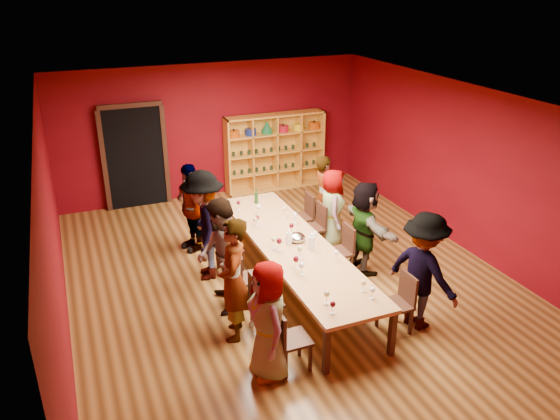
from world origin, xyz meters
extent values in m
cube|color=brown|center=(0.00, 0.00, -0.01)|extent=(7.10, 9.10, 0.02)
cube|color=#5A040D|center=(0.00, 4.51, 1.50)|extent=(7.10, 0.02, 3.00)
cube|color=#5A040D|center=(0.00, -4.51, 1.50)|extent=(7.10, 0.02, 3.00)
cube|color=#5A040D|center=(-3.51, 0.00, 1.50)|extent=(0.02, 9.10, 3.00)
cube|color=#5A040D|center=(3.51, 0.00, 1.50)|extent=(0.02, 9.10, 3.00)
cube|color=silver|center=(0.00, 0.00, 3.01)|extent=(7.10, 9.10, 0.02)
cube|color=#AD7A48|center=(0.00, 0.00, 0.72)|extent=(1.10, 4.50, 0.06)
cube|color=black|center=(-0.49, -2.17, 0.34)|extent=(0.08, 0.08, 0.69)
cube|color=black|center=(-0.49, 2.17, 0.34)|extent=(0.08, 0.08, 0.69)
cube|color=black|center=(0.49, -2.17, 0.34)|extent=(0.08, 0.08, 0.69)
cube|color=black|center=(0.49, 2.17, 0.34)|extent=(0.08, 0.08, 0.69)
cube|color=black|center=(-1.80, 4.44, 1.10)|extent=(1.20, 0.14, 2.20)
cube|color=black|center=(-1.80, 4.37, 2.25)|extent=(1.32, 0.06, 0.10)
cube|color=black|center=(-2.45, 4.37, 1.10)|extent=(0.10, 0.06, 2.20)
cube|color=black|center=(-1.15, 4.37, 1.10)|extent=(0.10, 0.06, 2.20)
cube|color=gold|center=(0.22, 4.28, 0.90)|extent=(0.04, 0.40, 1.80)
cube|color=gold|center=(2.58, 4.28, 0.90)|extent=(0.04, 0.40, 1.80)
cube|color=gold|center=(1.40, 4.28, 1.78)|extent=(2.40, 0.40, 0.04)
cube|color=gold|center=(1.40, 4.28, 0.02)|extent=(2.40, 0.40, 0.04)
cube|color=gold|center=(1.40, 4.47, 0.90)|extent=(2.40, 0.02, 1.80)
cube|color=gold|center=(1.40, 4.28, 0.45)|extent=(2.36, 0.38, 0.03)
cube|color=gold|center=(1.40, 4.28, 0.90)|extent=(2.36, 0.38, 0.03)
cube|color=gold|center=(1.40, 4.28, 1.35)|extent=(2.36, 0.38, 0.03)
cube|color=gold|center=(0.80, 4.28, 0.90)|extent=(0.03, 0.38, 1.76)
cube|color=gold|center=(1.40, 4.28, 0.90)|extent=(0.03, 0.38, 1.76)
cube|color=gold|center=(2.00, 4.28, 0.90)|extent=(0.03, 0.38, 1.76)
cylinder|color=#C9510B|center=(0.40, 4.28, 1.44)|extent=(0.26, 0.26, 0.15)
sphere|color=black|center=(0.40, 4.28, 1.53)|extent=(0.05, 0.05, 0.05)
cylinder|color=navy|center=(0.80, 4.28, 1.44)|extent=(0.26, 0.26, 0.15)
sphere|color=black|center=(0.80, 4.28, 1.53)|extent=(0.05, 0.05, 0.05)
cylinder|color=#1C7041|center=(1.20, 4.28, 1.41)|extent=(0.26, 0.26, 0.08)
cone|color=#1C7041|center=(1.20, 4.28, 1.56)|extent=(0.24, 0.24, 0.22)
cylinder|color=#B0142C|center=(1.60, 4.28, 1.44)|extent=(0.26, 0.26, 0.15)
sphere|color=black|center=(1.60, 4.28, 1.53)|extent=(0.05, 0.05, 0.05)
cylinder|color=yellow|center=(2.00, 4.28, 1.44)|extent=(0.26, 0.26, 0.15)
sphere|color=black|center=(2.00, 4.28, 1.53)|extent=(0.05, 0.05, 0.05)
cylinder|color=#C9510B|center=(2.40, 4.28, 1.44)|extent=(0.26, 0.26, 0.15)
sphere|color=black|center=(2.40, 4.28, 1.53)|extent=(0.05, 0.05, 0.05)
cylinder|color=black|center=(0.38, 4.28, 0.52)|extent=(0.07, 0.07, 0.10)
cylinder|color=black|center=(0.56, 4.28, 0.52)|extent=(0.07, 0.07, 0.10)
cylinder|color=black|center=(0.75, 4.28, 0.52)|extent=(0.07, 0.07, 0.10)
cylinder|color=black|center=(0.93, 4.28, 0.52)|extent=(0.07, 0.07, 0.10)
cylinder|color=black|center=(1.12, 4.28, 0.52)|extent=(0.07, 0.07, 0.10)
cylinder|color=black|center=(1.30, 4.28, 0.52)|extent=(0.07, 0.07, 0.10)
cylinder|color=black|center=(1.49, 4.28, 0.52)|extent=(0.07, 0.07, 0.10)
cylinder|color=black|center=(1.67, 4.28, 0.52)|extent=(0.07, 0.07, 0.10)
cylinder|color=black|center=(1.86, 4.28, 0.52)|extent=(0.07, 0.07, 0.10)
cylinder|color=black|center=(2.04, 4.28, 0.52)|extent=(0.07, 0.07, 0.10)
cylinder|color=black|center=(2.23, 4.28, 0.52)|extent=(0.07, 0.07, 0.10)
cylinder|color=black|center=(2.42, 4.28, 0.52)|extent=(0.07, 0.07, 0.10)
cylinder|color=black|center=(0.38, 4.28, 0.97)|extent=(0.07, 0.07, 0.10)
cylinder|color=black|center=(0.56, 4.28, 0.97)|extent=(0.07, 0.07, 0.10)
cylinder|color=black|center=(0.75, 4.28, 0.97)|extent=(0.07, 0.07, 0.10)
cylinder|color=black|center=(0.93, 4.28, 0.97)|extent=(0.07, 0.07, 0.10)
cylinder|color=black|center=(1.12, 4.28, 0.97)|extent=(0.07, 0.07, 0.10)
cylinder|color=black|center=(1.30, 4.28, 0.97)|extent=(0.07, 0.07, 0.10)
cylinder|color=black|center=(1.49, 4.28, 0.97)|extent=(0.07, 0.07, 0.10)
cylinder|color=black|center=(1.67, 4.28, 0.97)|extent=(0.07, 0.07, 0.10)
cylinder|color=black|center=(1.86, 4.28, 0.97)|extent=(0.07, 0.07, 0.10)
cylinder|color=black|center=(2.04, 4.28, 0.97)|extent=(0.07, 0.07, 0.10)
cylinder|color=black|center=(2.23, 4.28, 0.97)|extent=(0.07, 0.07, 0.10)
cylinder|color=black|center=(2.42, 4.28, 0.97)|extent=(0.07, 0.07, 0.10)
cube|color=black|center=(-0.83, -1.89, 0.43)|extent=(0.42, 0.42, 0.04)
cube|color=black|center=(-1.02, -1.89, 0.67)|extent=(0.04, 0.40, 0.44)
cube|color=black|center=(-1.00, -2.06, 0.21)|extent=(0.04, 0.04, 0.41)
cube|color=black|center=(-0.66, -2.06, 0.21)|extent=(0.04, 0.04, 0.41)
cube|color=black|center=(-1.00, -1.72, 0.21)|extent=(0.04, 0.04, 0.41)
cube|color=black|center=(-0.66, -1.72, 0.21)|extent=(0.04, 0.04, 0.41)
imported|color=#141E38|center=(-1.17, -1.89, 0.80)|extent=(0.45, 0.79, 1.61)
cube|color=black|center=(-0.83, -0.94, 0.43)|extent=(0.42, 0.42, 0.04)
cube|color=black|center=(-1.02, -0.94, 0.67)|extent=(0.04, 0.40, 0.44)
cube|color=black|center=(-1.00, -1.11, 0.21)|extent=(0.04, 0.04, 0.41)
cube|color=black|center=(-0.66, -1.11, 0.21)|extent=(0.04, 0.04, 0.41)
cube|color=black|center=(-1.00, -0.77, 0.21)|extent=(0.04, 0.04, 0.41)
cube|color=black|center=(-0.66, -0.77, 0.21)|extent=(0.04, 0.04, 0.41)
imported|color=#535358|center=(-1.31, -0.94, 0.90)|extent=(0.67, 0.78, 1.80)
cube|color=black|center=(-0.83, -0.22, 0.43)|extent=(0.42, 0.42, 0.04)
cube|color=black|center=(-1.02, -0.22, 0.67)|extent=(0.04, 0.40, 0.44)
cube|color=black|center=(-1.00, -0.39, 0.21)|extent=(0.04, 0.04, 0.41)
cube|color=black|center=(-0.66, -0.39, 0.21)|extent=(0.04, 0.04, 0.41)
cube|color=black|center=(-1.00, -0.05, 0.21)|extent=(0.04, 0.04, 0.41)
cube|color=black|center=(-0.66, -0.05, 0.21)|extent=(0.04, 0.04, 0.41)
imported|color=silver|center=(-1.27, -0.22, 0.90)|extent=(0.62, 0.94, 1.79)
cube|color=black|center=(-0.83, 0.83, 0.43)|extent=(0.42, 0.42, 0.04)
cube|color=black|center=(-1.02, 0.83, 0.67)|extent=(0.04, 0.40, 0.44)
cube|color=black|center=(-1.00, 0.66, 0.21)|extent=(0.04, 0.04, 0.41)
cube|color=black|center=(-0.66, 0.66, 0.21)|extent=(0.04, 0.04, 0.41)
cube|color=black|center=(-1.00, 1.00, 0.21)|extent=(0.04, 0.04, 0.41)
cube|color=black|center=(-0.66, 1.00, 0.21)|extent=(0.04, 0.04, 0.41)
imported|color=#141837|center=(-1.25, 0.83, 0.94)|extent=(0.74, 1.29, 1.88)
cube|color=black|center=(-0.83, 1.93, 0.43)|extent=(0.42, 0.42, 0.04)
cube|color=black|center=(-1.02, 1.93, 0.67)|extent=(0.04, 0.40, 0.44)
cube|color=black|center=(-1.00, 1.76, 0.21)|extent=(0.04, 0.04, 0.41)
cube|color=black|center=(-0.66, 1.76, 0.21)|extent=(0.04, 0.04, 0.41)
cube|color=black|center=(-1.00, 2.10, 0.21)|extent=(0.04, 0.04, 0.41)
cube|color=black|center=(-0.66, 2.10, 0.21)|extent=(0.04, 0.04, 0.41)
imported|color=tan|center=(-1.20, 1.93, 0.83)|extent=(0.67, 1.06, 1.67)
cube|color=black|center=(0.83, -1.71, 0.43)|extent=(0.42, 0.42, 0.04)
cube|color=black|center=(1.02, -1.71, 0.67)|extent=(0.04, 0.40, 0.44)
cube|color=black|center=(0.66, -1.88, 0.21)|extent=(0.04, 0.04, 0.41)
cube|color=black|center=(1.00, -1.88, 0.21)|extent=(0.04, 0.04, 0.41)
cube|color=black|center=(0.66, -1.54, 0.21)|extent=(0.04, 0.04, 0.41)
cube|color=black|center=(1.00, -1.54, 0.21)|extent=(0.04, 0.04, 0.41)
imported|color=#6094C6|center=(1.24, -1.71, 0.89)|extent=(0.78, 1.23, 1.77)
cube|color=black|center=(0.83, 0.01, 0.43)|extent=(0.42, 0.42, 0.04)
cube|color=black|center=(1.02, 0.01, 0.67)|extent=(0.04, 0.40, 0.44)
cube|color=black|center=(0.66, -0.16, 0.21)|extent=(0.04, 0.04, 0.41)
cube|color=black|center=(1.00, -0.16, 0.21)|extent=(0.04, 0.04, 0.41)
cube|color=black|center=(0.66, 0.18, 0.21)|extent=(0.04, 0.04, 0.41)
cube|color=black|center=(1.00, 0.18, 0.21)|extent=(0.04, 0.04, 0.41)
imported|color=silver|center=(1.31, 0.01, 0.81)|extent=(0.48, 1.52, 1.63)
cube|color=black|center=(0.83, 1.04, 0.43)|extent=(0.42, 0.42, 0.04)
cube|color=black|center=(1.02, 1.04, 0.67)|extent=(0.04, 0.40, 0.44)
cube|color=black|center=(0.66, 0.87, 0.21)|extent=(0.04, 0.04, 0.41)
cube|color=black|center=(1.00, 0.87, 0.21)|extent=(0.04, 0.04, 0.41)
cube|color=black|center=(0.66, 1.21, 0.21)|extent=(0.04, 0.04, 0.41)
cube|color=black|center=(1.00, 1.21, 0.21)|extent=(0.04, 0.04, 0.41)
imported|color=#C3828B|center=(1.24, 1.04, 0.76)|extent=(0.64, 0.83, 1.51)
cube|color=black|center=(0.83, 1.55, 0.43)|extent=(0.42, 0.42, 0.04)
cube|color=black|center=(1.02, 1.55, 0.67)|extent=(0.04, 0.40, 0.44)
cube|color=black|center=(0.66, 1.38, 0.21)|extent=(0.04, 0.04, 0.41)
cube|color=black|center=(1.00, 1.38, 0.21)|extent=(0.04, 0.04, 0.41)
cube|color=black|center=(0.66, 1.72, 0.21)|extent=(0.04, 0.04, 0.41)
cube|color=black|center=(1.00, 1.72, 0.21)|extent=(0.04, 0.04, 0.41)
imported|color=#5988B8|center=(1.32, 1.55, 0.81)|extent=(0.52, 0.65, 1.61)
cylinder|color=white|center=(0.36, 0.75, 0.75)|extent=(0.06, 0.06, 0.01)
cylinder|color=white|center=(0.36, 0.75, 0.81)|extent=(0.01, 0.01, 0.11)
ellipsoid|color=white|center=(0.36, 0.75, 0.90)|extent=(0.08, 0.08, 0.09)
cylinder|color=white|center=(-0.37, 1.68, 0.75)|extent=(0.06, 0.06, 0.01)
cylinder|color=white|center=(-0.37, 1.68, 0.81)|extent=(0.01, 0.01, 0.10)
ellipsoid|color=#490713|center=(-0.37, 1.68, 0.89)|extent=(0.07, 0.07, 0.08)
cylinder|color=white|center=(-0.29, -0.94, 0.75)|extent=(0.07, 0.07, 0.01)
cylinder|color=white|center=(-0.29, -0.94, 0.82)|extent=(0.01, 0.01, 0.12)
ellipsoid|color=white|center=(-0.29, -0.94, 0.91)|extent=(0.08, 0.08, 0.10)
cylinder|color=white|center=(-0.34, -0.01, 0.75)|extent=(0.06, 0.06, 0.01)
cylinder|color=white|center=(-0.34, -0.01, 0.81)|extent=(0.01, 0.01, 0.11)
ellipsoid|color=#D1C083|center=(-0.34, -0.01, 0.90)|extent=(0.08, 0.08, 0.09)
cylinder|color=white|center=(-0.29, 0.91, 0.75)|extent=(0.06, 0.06, 0.01)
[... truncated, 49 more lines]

